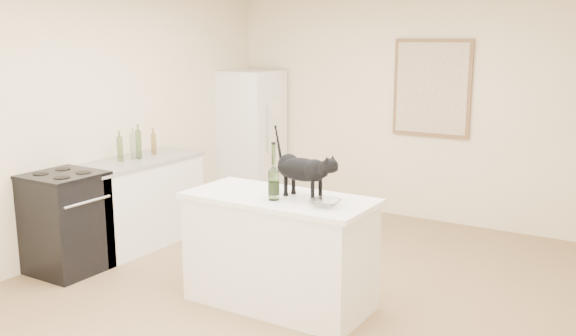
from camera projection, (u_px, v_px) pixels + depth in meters
The scene contains 16 objects.
floor at pixel (282, 292), 5.28m from camera, with size 5.50×5.50×0.00m, color #8E714B.
wall_back at pixel (407, 108), 7.31m from camera, with size 4.50×4.50×0.00m, color #FFECC5.
wall_left at pixel (89, 121), 6.17m from camera, with size 5.50×5.50×0.00m, color #FFECC5.
island_base at pixel (279, 253), 4.97m from camera, with size 1.44×0.67×0.86m, color white.
island_top at pixel (279, 198), 4.88m from camera, with size 1.50×0.70×0.04m, color white.
left_cabinets at pixel (138, 204), 6.44m from camera, with size 0.60×1.40×0.86m, color white.
left_countertop at pixel (135, 161), 6.35m from camera, with size 0.62×1.44×0.04m, color gray.
stove at pixel (66, 224), 5.69m from camera, with size 0.60×0.60×0.90m, color black.
fridge at pixel (251, 137), 8.06m from camera, with size 0.68×0.68×1.70m, color white.
artwork_frame at pixel (432, 88), 7.08m from camera, with size 0.90×0.03×1.10m, color brown.
artwork_canvas at pixel (431, 88), 7.06m from camera, with size 0.82×0.00×1.02m, color beige.
black_cat at pixel (302, 173), 4.78m from camera, with size 0.57×0.17×0.40m, color black, non-canonical shape.
wine_bottle at pixel (274, 175), 4.72m from camera, with size 0.08×0.08×0.39m, color #315D25.
glass_bowl at pixel (325, 203), 4.56m from camera, with size 0.22×0.22×0.05m, color silver.
fridge_paper at pixel (275, 108), 7.84m from camera, with size 0.01×0.15×0.20m, color white.
counter_bottle_cluster at pixel (136, 146), 6.36m from camera, with size 0.12×0.51×0.29m.
Camera 1 is at (2.64, -4.19, 2.11)m, focal length 38.98 mm.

